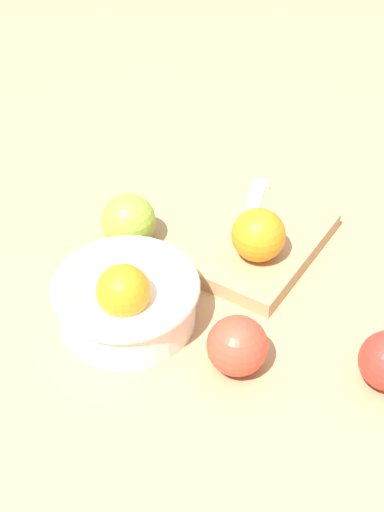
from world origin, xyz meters
TOP-DOWN VIEW (x-y plane):
  - ground_plane at (0.00, 0.00)m, footprint 2.40×2.40m
  - bowl at (-0.11, 0.10)m, footprint 0.19×0.19m
  - cutting_board at (0.10, 0.02)m, footprint 0.24×0.17m
  - orange_on_board at (0.06, -0.00)m, footprint 0.07×0.07m
  - knife at (0.13, 0.04)m, footprint 0.15×0.06m
  - apple_front_left_2 at (-0.11, -0.05)m, footprint 0.07×0.07m
  - apple_back_center at (0.02, 0.18)m, footprint 0.08×0.08m

SIDE VIEW (x-z plane):
  - ground_plane at x=0.00m, z-range 0.00..0.00m
  - cutting_board at x=0.10m, z-range 0.00..0.02m
  - knife at x=0.13m, z-range 0.02..0.04m
  - apple_front_left_2 at x=-0.11m, z-range 0.00..0.07m
  - apple_back_center at x=0.02m, z-range 0.00..0.08m
  - bowl at x=-0.11m, z-range -0.01..0.09m
  - orange_on_board at x=0.06m, z-range 0.02..0.10m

